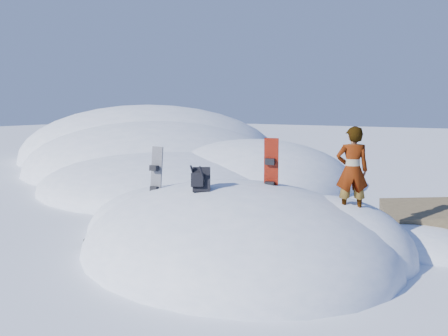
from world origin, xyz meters
The scene contains 9 objects.
ground centered at (0.00, 0.00, 0.00)m, with size 120.00×120.00×0.00m, color white.
snow_mound centered at (-0.17, 0.24, 0.00)m, with size 8.00×6.00×3.00m.
snow_ridge centered at (-10.43, 9.85, 0.00)m, with size 21.50×18.50×6.40m.
rock_outcrop centered at (3.72, 3.01, 0.01)m, with size 4.68×4.41×1.68m.
snowboard_red centered at (0.60, 0.48, 1.64)m, with size 0.32×0.21×1.66m.
snowboard_dark centered at (-1.86, -0.40, 1.44)m, with size 0.30×0.23×1.60m.
backpack centered at (-0.35, -0.77, 1.65)m, with size 0.50×0.55×0.59m.
gear_pile centered at (-2.74, -1.22, 0.11)m, with size 0.85×0.67×0.22m.
person centered at (2.29, 0.61, 1.88)m, with size 0.63×0.41×1.73m, color slate.
Camera 1 is at (4.59, -7.89, 3.13)m, focal length 35.00 mm.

